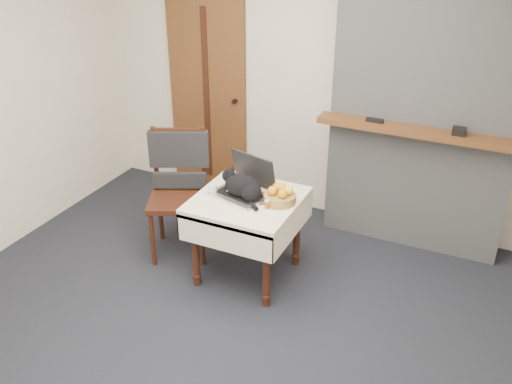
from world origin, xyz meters
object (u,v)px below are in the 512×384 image
laptop (245,185)px  cream_jar (213,189)px  door (208,95)px  side_table (247,211)px  chair (179,175)px  fruit_basket (280,196)px  cat (243,187)px  pill_bottle (267,204)px

laptop → cream_jar: (-0.22, -0.11, -0.04)m
door → cream_jar: door is taller
door → side_table: door is taller
cream_jar → chair: bearing=154.6°
side_table → fruit_basket: size_ratio=3.23×
laptop → fruit_basket: (0.30, -0.02, -0.02)m
side_table → cream_jar: cream_jar is taller
door → cat: (1.01, -1.26, -0.21)m
cat → cream_jar: bearing=-152.5°
door → fruit_basket: bearing=-43.2°
door → cat: size_ratio=4.92×
side_table → cream_jar: (-0.27, -0.05, 0.15)m
chair → door: bearing=82.0°
door → laptop: size_ratio=4.14×
door → pill_bottle: (1.24, -1.34, -0.26)m
pill_bottle → chair: size_ratio=0.06×
side_table → fruit_basket: fruit_basket is taller
cat → chair: size_ratio=0.38×
side_table → chair: 0.73m
door → cat: door is taller
cream_jar → pill_bottle: bearing=-3.8°
cream_jar → chair: chair is taller
chair → cream_jar: bearing=-50.2°
cat → cream_jar: size_ratio=5.18×
fruit_basket → chair: chair is taller
fruit_basket → chair: size_ratio=0.23×
laptop → chair: size_ratio=0.45×
pill_bottle → cream_jar: bearing=176.2°
door → side_table: size_ratio=2.56×
laptop → cream_jar: size_ratio=6.15×
cream_jar → side_table: bearing=10.9°
pill_bottle → door: bearing=132.9°
laptop → door: bearing=145.1°
door → laptop: bearing=-50.2°
cream_jar → fruit_basket: size_ratio=0.32×
laptop → cat: laptop is taller
door → side_table: bearing=-50.3°
pill_bottle → fruit_basket: 0.14m
door → chair: bearing=-73.3°
laptop → chair: 0.68m
door → cream_jar: bearing=-59.5°
pill_bottle → cat: bearing=162.0°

